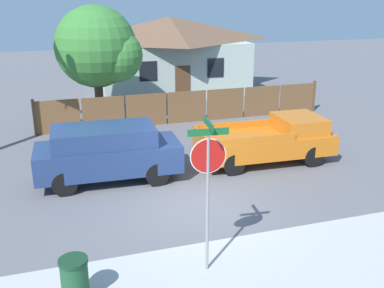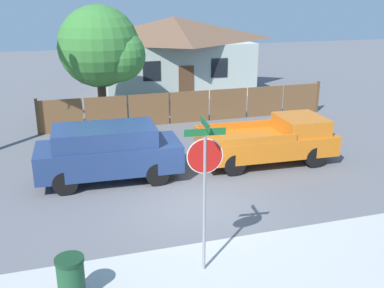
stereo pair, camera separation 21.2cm
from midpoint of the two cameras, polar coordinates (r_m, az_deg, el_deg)
name	(u,v)px [view 2 (the right image)]	position (r m, az deg, el deg)	size (l,w,h in m)	color
ground_plane	(195,206)	(13.34, 0.88, -7.86)	(80.00, 80.00, 0.00)	slate
sidewalk_strip	(243,276)	(10.45, 7.11, -16.28)	(36.00, 3.20, 0.01)	#B2B2AD
wooden_fence	(190,107)	(21.55, -0.01, 4.74)	(13.99, 0.12, 1.61)	brown
house	(174,53)	(28.43, -2.10, 11.44)	(9.60, 5.99, 4.57)	#B2C1B7
oak_tree	(103,49)	(21.18, -10.92, 11.82)	(3.88, 3.70, 5.48)	brown
red_suv	(108,151)	(14.96, -10.19, -0.91)	(4.74, 2.07, 1.87)	navy
orange_pickup	(271,140)	(16.66, 10.41, 0.44)	(4.99, 2.20, 1.66)	orange
stop_sign	(205,171)	(9.46, 2.27, -3.47)	(0.87, 0.78, 3.52)	gray
trash_bin	(71,279)	(9.71, -14.48, -16.28)	(0.59, 0.59, 0.99)	#1E4C2D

